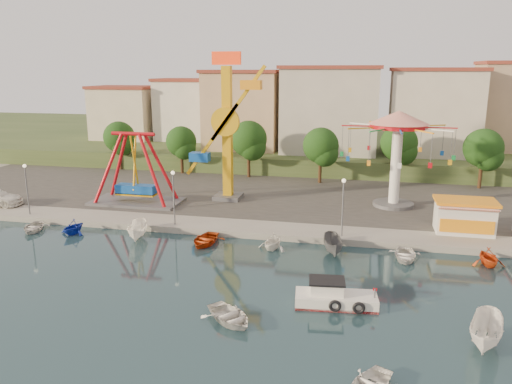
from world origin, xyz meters
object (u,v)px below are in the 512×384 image
(pirate_ship_ride, at_px, (135,170))
(cabin_motorboat, at_px, (334,298))
(rowboat_a, at_px, (230,316))
(kamikaze_tower, at_px, (230,131))
(skiff, at_px, (487,333))
(wave_swinger, at_px, (398,137))

(pirate_ship_ride, xyz_separation_m, cabin_motorboat, (23.30, -19.28, -3.89))
(pirate_ship_ride, distance_m, rowboat_a, 28.92)
(kamikaze_tower, bearing_deg, pirate_ship_ride, -159.45)
(cabin_motorboat, bearing_deg, skiff, -27.14)
(kamikaze_tower, distance_m, wave_swinger, 18.27)
(pirate_ship_ride, relative_size, wave_swinger, 0.86)
(kamikaze_tower, xyz_separation_m, skiff, (22.12, -26.27, -7.63))
(rowboat_a, distance_m, skiff, 14.86)
(skiff, bearing_deg, cabin_motorboat, 176.30)
(wave_swinger, xyz_separation_m, rowboat_a, (-10.96, -27.84, -7.80))
(cabin_motorboat, relative_size, skiff, 1.23)
(wave_swinger, distance_m, skiff, 28.70)
(rowboat_a, bearing_deg, kamikaze_tower, 57.35)
(kamikaze_tower, height_order, wave_swinger, kamikaze_tower)
(pirate_ship_ride, xyz_separation_m, wave_swinger, (28.11, 4.90, 3.80))
(kamikaze_tower, xyz_separation_m, cabin_motorboat, (13.41, -22.99, -8.00))
(cabin_motorboat, xyz_separation_m, skiff, (8.70, -3.29, 0.37))
(rowboat_a, bearing_deg, pirate_ship_ride, 78.89)
(cabin_motorboat, bearing_deg, pirate_ship_ride, 133.93)
(cabin_motorboat, xyz_separation_m, rowboat_a, (-6.15, -3.65, -0.11))
(pirate_ship_ride, bearing_deg, skiff, -35.19)
(pirate_ship_ride, height_order, cabin_motorboat, pirate_ship_ride)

